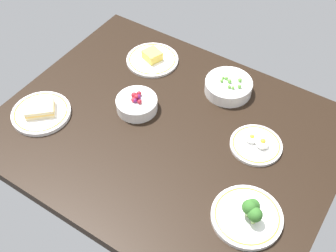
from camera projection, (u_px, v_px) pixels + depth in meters
dining_table at (168, 134)px, 149.51cm from camera, size 114.03×89.32×4.00cm
plate_eggs at (256, 144)px, 142.54cm from camera, size 17.31×17.31×4.41cm
plate_cheese at (152, 59)px, 171.13cm from camera, size 20.65×20.65×4.72cm
bowl_berries at (137, 104)px, 152.61cm from camera, size 14.86×14.86×6.56cm
bowl_peas at (228, 86)px, 158.43cm from camera, size 17.50×17.50×6.19cm
plate_sandwich at (41, 112)px, 151.64cm from camera, size 20.84×20.84×4.69cm
plate_broccoli at (248, 215)px, 124.10cm from camera, size 20.98×20.98×8.14cm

